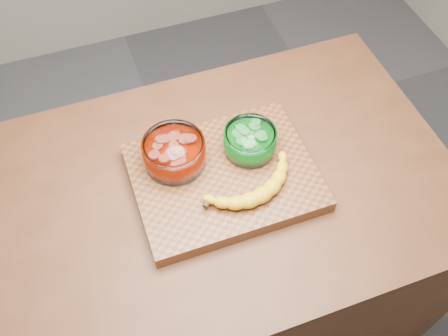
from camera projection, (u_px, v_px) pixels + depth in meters
name	position (u px, v px, depth m)	size (l,w,h in m)	color
ground	(224.00, 306.00, 2.01)	(3.50, 3.50, 0.00)	#4F4E53
counter	(224.00, 258.00, 1.64)	(1.20, 0.80, 0.90)	#512C18
cutting_board	(224.00, 177.00, 1.26)	(0.45, 0.35, 0.04)	brown
bowl_red	(174.00, 153.00, 1.23)	(0.16, 0.16, 0.07)	white
bowl_green	(250.00, 141.00, 1.26)	(0.13, 0.13, 0.06)	white
banana	(249.00, 183.00, 1.20)	(0.28, 0.15, 0.04)	gold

